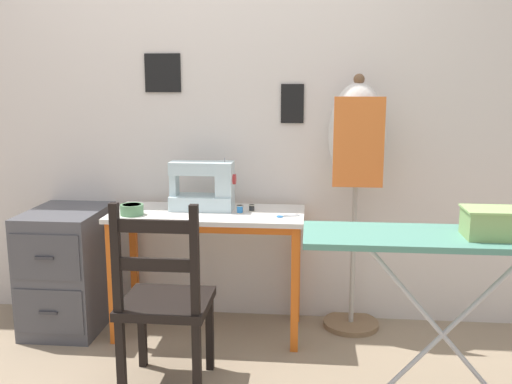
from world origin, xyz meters
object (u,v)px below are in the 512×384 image
sewing_machine (205,187)px  filing_cabinet (68,269)px  fabric_bowl (132,209)px  thread_spool_mid_table (252,208)px  storage_box (494,223)px  scissors (284,216)px  thread_spool_near_machine (240,209)px  ironing_board (449,246)px  dress_form (357,150)px  wooden_chair (165,303)px

sewing_machine → filing_cabinet: sewing_machine is taller
fabric_bowl → thread_spool_mid_table: size_ratio=3.35×
storage_box → scissors: bearing=138.5°
scissors → thread_spool_near_machine: 0.25m
ironing_board → storage_box: 0.19m
scissors → dress_form: dress_form is taller
sewing_machine → storage_box: (1.28, -0.87, 0.04)m
sewing_machine → thread_spool_near_machine: sewing_machine is taller
sewing_machine → ironing_board: size_ratio=0.32×
thread_spool_near_machine → thread_spool_mid_table: bearing=42.3°
filing_cabinet → dress_form: 1.77m
sewing_machine → fabric_bowl: (-0.37, -0.17, -0.10)m
thread_spool_near_machine → storage_box: 1.35m
scissors → wooden_chair: 0.80m
wooden_chair → storage_box: storage_box is taller
scissors → thread_spool_mid_table: thread_spool_mid_table is taller
scissors → ironing_board: ironing_board is taller
dress_form → ironing_board: size_ratio=1.27×
thread_spool_near_machine → thread_spool_mid_table: 0.08m
fabric_bowl → dress_form: size_ratio=0.09×
scissors → thread_spool_mid_table: size_ratio=3.34×
wooden_chair → ironing_board: wooden_chair is taller
wooden_chair → dress_form: 1.33m
sewing_machine → ironing_board: sewing_machine is taller
fabric_bowl → scissors: 0.82m
storage_box → fabric_bowl: bearing=156.9°
wooden_chair → filing_cabinet: (-0.73, 0.63, -0.07)m
filing_cabinet → ironing_board: bearing=-22.5°
thread_spool_near_machine → wooden_chair: size_ratio=0.05×
thread_spool_near_machine → storage_box: (1.08, -0.80, 0.15)m
sewing_machine → fabric_bowl: bearing=-155.7°
fabric_bowl → scissors: (0.82, 0.04, -0.03)m
sewing_machine → filing_cabinet: size_ratio=0.53×
sewing_machine → fabric_bowl: 0.42m
filing_cabinet → scissors: bearing=-3.8°
sewing_machine → wooden_chair: (-0.07, -0.67, -0.41)m
thread_spool_near_machine → wooden_chair: wooden_chair is taller
thread_spool_mid_table → wooden_chair: 0.80m
thread_spool_mid_table → wooden_chair: bearing=-116.6°
fabric_bowl → dress_form: (1.20, 0.25, 0.30)m
sewing_machine → dress_form: size_ratio=0.25×
wooden_chair → dress_form: dress_form is taller
sewing_machine → thread_spool_mid_table: sewing_machine is taller
fabric_bowl → storage_box: storage_box is taller
fabric_bowl → thread_spool_mid_table: bearing=13.5°
thread_spool_near_machine → filing_cabinet: size_ratio=0.06×
thread_spool_near_machine → ironing_board: 1.21m
sewing_machine → ironing_board: 1.41m
sewing_machine → wooden_chair: bearing=-95.9°
ironing_board → scissors: bearing=133.5°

